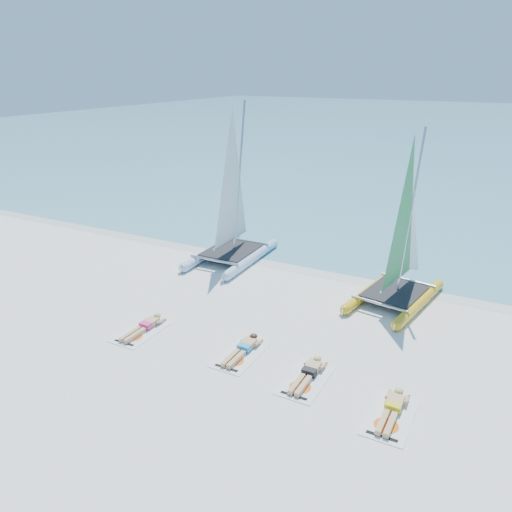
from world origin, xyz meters
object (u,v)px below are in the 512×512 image
at_px(catamaran_yellow, 404,246).
at_px(towel_c, 305,380).
at_px(towel_b, 240,355).
at_px(catamaran_blue, 232,213).
at_px(towel_a, 141,332).
at_px(sunbather_c, 308,373).
at_px(sunbather_d, 392,408).
at_px(sunbather_a, 145,326).
at_px(towel_d, 390,417).
at_px(sunbather_b, 243,348).

xyz_separation_m(catamaran_yellow, towel_c, (-0.97, -6.24, -1.88)).
bearing_deg(towel_b, catamaran_blue, 121.93).
relative_size(towel_a, towel_c, 1.00).
distance_m(sunbather_c, sunbather_d, 2.33).
bearing_deg(sunbather_a, towel_c, -1.88).
relative_size(catamaran_blue, towel_b, 3.56).
bearing_deg(sunbather_c, towel_b, 178.13).
bearing_deg(sunbather_c, towel_d, -15.14).
bearing_deg(towel_b, sunbather_d, -6.45).
relative_size(catamaran_yellow, sunbather_a, 3.48).
xyz_separation_m(towel_a, sunbather_b, (3.33, 0.47, 0.11)).
bearing_deg(sunbather_c, sunbather_b, 172.91).
bearing_deg(sunbather_c, sunbather_d, -10.58).
bearing_deg(towel_b, sunbather_b, 90.00).
bearing_deg(catamaran_yellow, sunbather_a, -127.20).
bearing_deg(sunbather_c, catamaran_yellow, 80.91).
bearing_deg(sunbather_d, towel_a, 178.36).
distance_m(catamaran_blue, sunbather_c, 9.20).
relative_size(towel_b, sunbather_b, 1.07).
bearing_deg(sunbather_a, sunbather_d, -3.06).
height_order(towel_b, towel_d, same).
height_order(towel_a, towel_d, same).
relative_size(catamaran_blue, catamaran_yellow, 1.10).
bearing_deg(towel_a, towel_b, 4.72).
height_order(sunbather_c, sunbather_d, same).
distance_m(towel_c, sunbather_c, 0.22).
xyz_separation_m(sunbather_a, towel_b, (3.33, 0.08, -0.11)).
bearing_deg(catamaran_blue, sunbather_c, -48.08).
bearing_deg(towel_d, sunbather_d, 90.00).
distance_m(catamaran_yellow, towel_a, 9.14).
relative_size(catamaran_blue, sunbather_b, 3.82).
distance_m(catamaran_blue, towel_d, 11.27).
relative_size(towel_a, sunbather_c, 1.07).
relative_size(towel_c, sunbather_d, 1.07).
xyz_separation_m(towel_a, towel_c, (5.42, 0.01, 0.00)).
relative_size(sunbather_a, towel_c, 0.93).
xyz_separation_m(catamaran_blue, towel_a, (0.73, -6.79, -1.96)).
distance_m(sunbather_c, towel_d, 2.37).
height_order(catamaran_yellow, towel_c, catamaran_yellow).
bearing_deg(towel_b, sunbather_c, -1.87).
bearing_deg(sunbather_c, towel_a, -177.82).
height_order(catamaran_blue, towel_d, catamaran_blue).
bearing_deg(towel_a, sunbather_b, 7.98).
distance_m(catamaran_yellow, towel_b, 6.98).
bearing_deg(towel_d, sunbather_c, 164.86).
bearing_deg(sunbather_b, towel_c, -12.19).
height_order(catamaran_blue, sunbather_c, catamaran_blue).
xyz_separation_m(catamaran_blue, towel_c, (6.16, -6.78, -1.96)).
height_order(sunbather_a, sunbather_b, same).
relative_size(catamaran_yellow, sunbather_d, 3.48).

